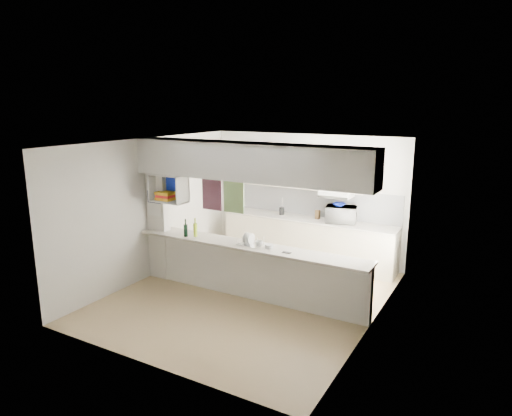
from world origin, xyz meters
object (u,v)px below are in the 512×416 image
Objects in this scene: bowl at (339,205)px; wine_bottles at (191,230)px; microwave at (341,214)px; dish_rack at (250,240)px.

wine_bottles is (-1.94, -2.20, -0.23)m from bowl.
wine_bottles reaches higher than microwave.
dish_rack is 1.23× the size of wine_bottles.
wine_bottles is (-1.15, -0.09, 0.04)m from dish_rack.
microwave is 0.20m from bowl.
microwave is at bearing 48.33° from wine_bottles.
dish_rack is 1.16m from wine_bottles.
dish_rack is (-0.83, -2.13, -0.08)m from microwave.
wine_bottles is (-1.98, -2.22, -0.04)m from microwave.
microwave is 1.77× the size of wine_bottles.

